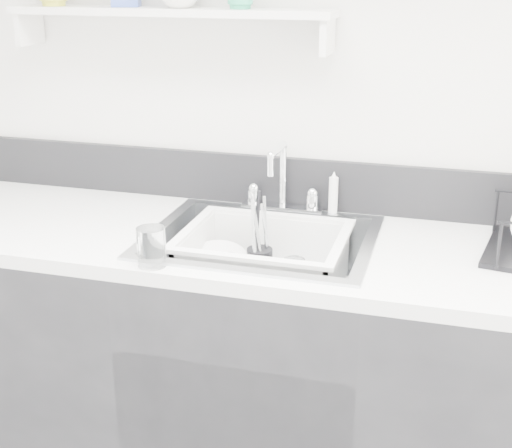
% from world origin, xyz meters
% --- Properties ---
extents(counter_run, '(3.20, 0.62, 0.92)m').
position_xyz_m(counter_run, '(0.00, 1.19, 0.46)').
color(counter_run, black).
rests_on(counter_run, ground).
extents(backsplash, '(3.20, 0.02, 0.16)m').
position_xyz_m(backsplash, '(0.00, 1.49, 1.00)').
color(backsplash, black).
rests_on(backsplash, counter_run).
extents(sink, '(0.64, 0.52, 0.20)m').
position_xyz_m(sink, '(0.00, 1.19, 0.83)').
color(sink, silver).
rests_on(sink, counter_run).
extents(faucet, '(0.26, 0.18, 0.23)m').
position_xyz_m(faucet, '(0.00, 1.44, 0.98)').
color(faucet, silver).
rests_on(faucet, counter_run).
extents(side_sprayer, '(0.03, 0.03, 0.14)m').
position_xyz_m(side_sprayer, '(0.16, 1.44, 0.99)').
color(side_sprayer, white).
rests_on(side_sprayer, counter_run).
extents(wall_shelf, '(1.00, 0.16, 0.12)m').
position_xyz_m(wall_shelf, '(-0.35, 1.42, 1.51)').
color(wall_shelf, silver).
rests_on(wall_shelf, room_shell).
extents(wash_tub, '(0.53, 0.46, 0.18)m').
position_xyz_m(wash_tub, '(0.01, 1.20, 0.84)').
color(wash_tub, white).
rests_on(wash_tub, sink).
extents(plate_stack, '(0.24, 0.23, 0.09)m').
position_xyz_m(plate_stack, '(-0.13, 1.20, 0.79)').
color(plate_stack, white).
rests_on(plate_stack, wash_tub).
extents(utensil_cup, '(0.08, 0.08, 0.26)m').
position_xyz_m(utensil_cup, '(-0.02, 1.24, 0.82)').
color(utensil_cup, black).
rests_on(utensil_cup, wash_tub).
extents(ladle, '(0.26, 0.21, 0.07)m').
position_xyz_m(ladle, '(-0.05, 1.18, 0.80)').
color(ladle, silver).
rests_on(ladle, wash_tub).
extents(tumbler_in_tub, '(0.07, 0.07, 0.09)m').
position_xyz_m(tumbler_in_tub, '(0.09, 1.21, 0.81)').
color(tumbler_in_tub, white).
rests_on(tumbler_in_tub, wash_tub).
extents(tumbler_counter, '(0.09, 0.09, 0.10)m').
position_xyz_m(tumbler_counter, '(-0.22, 0.92, 0.97)').
color(tumbler_counter, white).
rests_on(tumbler_counter, counter_run).
extents(bowl_small, '(0.12, 0.12, 0.03)m').
position_xyz_m(bowl_small, '(0.06, 1.13, 0.78)').
color(bowl_small, white).
rests_on(bowl_small, wash_tub).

